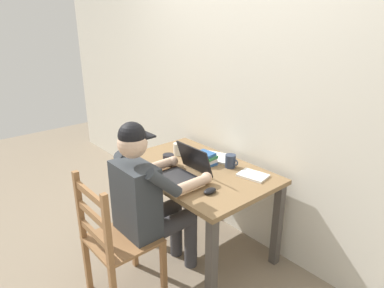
{
  "coord_description": "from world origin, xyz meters",
  "views": [
    {
      "loc": [
        1.83,
        -1.6,
        1.84
      ],
      "look_at": [
        0.02,
        -0.05,
        0.95
      ],
      "focal_mm": 32.25,
      "sensor_mm": 36.0,
      "label": 1
    }
  ],
  "objects": [
    {
      "name": "paper_pile_back_corner",
      "position": [
        0.38,
        0.23,
        0.73
      ],
      "size": [
        0.23,
        0.19,
        0.02
      ],
      "primitive_type": "cube",
      "rotation": [
        0.0,
        0.0,
        0.19
      ],
      "color": "white",
      "rests_on": "desk"
    },
    {
      "name": "laptop",
      "position": [
        0.06,
        -0.16,
        0.78
      ],
      "size": [
        0.33,
        0.3,
        0.23
      ],
      "color": "black",
      "rests_on": "desk"
    },
    {
      "name": "coffee_mug_spare",
      "position": [
        -0.2,
        -0.11,
        0.77
      ],
      "size": [
        0.13,
        0.09,
        0.09
      ],
      "color": "black",
      "rests_on": "desk"
    },
    {
      "name": "computer_mouse",
      "position": [
        0.36,
        -0.19,
        0.74
      ],
      "size": [
        0.06,
        0.1,
        0.03
      ],
      "primitive_type": "ellipsoid",
      "color": "black",
      "rests_on": "desk"
    },
    {
      "name": "ground_plane",
      "position": [
        0.0,
        0.0,
        0.0
      ],
      "size": [
        8.0,
        8.0,
        0.0
      ],
      "primitive_type": "plane",
      "color": "gray"
    },
    {
      "name": "coffee_mug_white",
      "position": [
        -0.31,
        0.07,
        0.78
      ],
      "size": [
        0.11,
        0.07,
        0.1
      ],
      "color": "silver",
      "rests_on": "desk"
    },
    {
      "name": "paper_pile_near_laptop",
      "position": [
        -0.04,
        0.27,
        0.73
      ],
      "size": [
        0.31,
        0.28,
        0.01
      ],
      "primitive_type": "cube",
      "rotation": [
        0.0,
        0.0,
        0.39
      ],
      "color": "white",
      "rests_on": "desk"
    },
    {
      "name": "desk",
      "position": [
        0.0,
        0.0,
        0.62
      ],
      "size": [
        1.21,
        0.79,
        0.73
      ],
      "color": "olive",
      "rests_on": "ground"
    },
    {
      "name": "seated_person",
      "position": [
        0.06,
        -0.47,
        0.67
      ],
      "size": [
        0.5,
        0.6,
        1.23
      ],
      "color": "#33383D",
      "rests_on": "ground"
    },
    {
      "name": "coffee_mug_dark",
      "position": [
        0.16,
        0.22,
        0.78
      ],
      "size": [
        0.12,
        0.08,
        0.1
      ],
      "color": "#2D384C",
      "rests_on": "desk"
    },
    {
      "name": "back_wall",
      "position": [
        0.0,
        0.48,
        1.3
      ],
      "size": [
        6.0,
        0.04,
        2.6
      ],
      "color": "silver",
      "rests_on": "ground"
    },
    {
      "name": "wooden_chair",
      "position": [
        0.06,
        -0.75,
        0.45
      ],
      "size": [
        0.42,
        0.42,
        0.92
      ],
      "color": "olive",
      "rests_on": "ground"
    },
    {
      "name": "book_stack_main",
      "position": [
        -0.02,
        0.13,
        0.77
      ],
      "size": [
        0.18,
        0.13,
        0.09
      ],
      "color": "#2D5B9E",
      "rests_on": "desk"
    }
  ]
}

